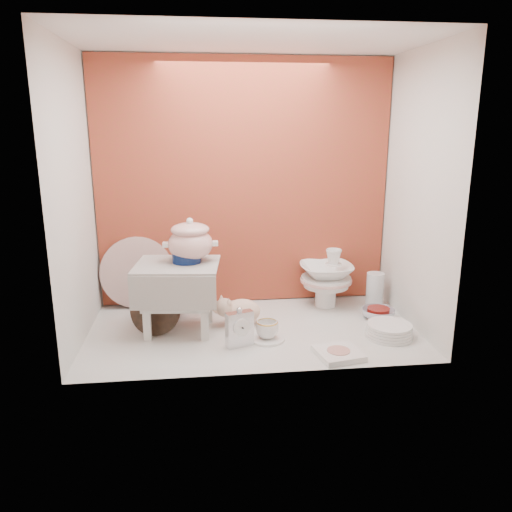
% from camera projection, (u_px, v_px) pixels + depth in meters
% --- Properties ---
extents(ground, '(1.80, 1.80, 0.00)m').
position_uv_depth(ground, '(253.00, 330.00, 2.78)').
color(ground, silver).
rests_on(ground, ground).
extents(niche_shell, '(1.86, 1.03, 1.53)m').
position_uv_depth(niche_shell, '(249.00, 158.00, 2.72)').
color(niche_shell, '#A33228').
rests_on(niche_shell, ground).
extents(step_stool, '(0.48, 0.42, 0.38)m').
position_uv_depth(step_stool, '(179.00, 298.00, 2.73)').
color(step_stool, silver).
rests_on(step_stool, ground).
extents(soup_tureen, '(0.36, 0.36, 0.24)m').
position_uv_depth(soup_tureen, '(190.00, 240.00, 2.70)').
color(soup_tureen, white).
rests_on(soup_tureen, step_stool).
extents(cobalt_bowl, '(0.20, 0.20, 0.06)m').
position_uv_depth(cobalt_bowl, '(187.00, 257.00, 2.71)').
color(cobalt_bowl, '#091845').
rests_on(cobalt_bowl, step_stool).
extents(floral_platter, '(0.45, 0.12, 0.45)m').
position_uv_depth(floral_platter, '(137.00, 273.00, 3.08)').
color(floral_platter, white).
rests_on(floral_platter, ground).
extents(blue_white_vase, '(0.26, 0.26, 0.24)m').
position_uv_depth(blue_white_vase, '(165.00, 296.00, 2.97)').
color(blue_white_vase, white).
rests_on(blue_white_vase, ground).
extents(lacquer_tray, '(0.31, 0.21, 0.28)m').
position_uv_depth(lacquer_tray, '(155.00, 309.00, 2.71)').
color(lacquer_tray, black).
rests_on(lacquer_tray, ground).
extents(mantel_clock, '(0.15, 0.09, 0.21)m').
position_uv_depth(mantel_clock, '(240.00, 327.00, 2.56)').
color(mantel_clock, silver).
rests_on(mantel_clock, ground).
extents(plush_pig, '(0.30, 0.24, 0.16)m').
position_uv_depth(plush_pig, '(242.00, 311.00, 2.84)').
color(plush_pig, beige).
rests_on(plush_pig, ground).
extents(teacup_saucer, '(0.24, 0.24, 0.01)m').
position_uv_depth(teacup_saucer, '(267.00, 339.00, 2.66)').
color(teacup_saucer, white).
rests_on(teacup_saucer, ground).
extents(gold_rim_teacup, '(0.14, 0.14, 0.09)m').
position_uv_depth(gold_rim_teacup, '(267.00, 329.00, 2.64)').
color(gold_rim_teacup, white).
rests_on(gold_rim_teacup, teacup_saucer).
extents(lattice_dish, '(0.24, 0.24, 0.03)m').
position_uv_depth(lattice_dish, '(338.00, 353.00, 2.47)').
color(lattice_dish, white).
rests_on(lattice_dish, ground).
extents(dinner_plate_stack, '(0.30, 0.30, 0.07)m').
position_uv_depth(dinner_plate_stack, '(389.00, 330.00, 2.68)').
color(dinner_plate_stack, white).
rests_on(dinner_plate_stack, ground).
extents(crystal_bowl, '(0.22, 0.22, 0.06)m').
position_uv_depth(crystal_bowl, '(378.00, 314.00, 2.94)').
color(crystal_bowl, silver).
rests_on(crystal_bowl, ground).
extents(clear_glass_vase, '(0.13, 0.13, 0.21)m').
position_uv_depth(clear_glass_vase, '(375.00, 290.00, 3.12)').
color(clear_glass_vase, silver).
rests_on(clear_glass_vase, ground).
extents(porcelain_tower, '(0.42, 0.42, 0.37)m').
position_uv_depth(porcelain_tower, '(326.00, 278.00, 3.11)').
color(porcelain_tower, white).
rests_on(porcelain_tower, ground).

